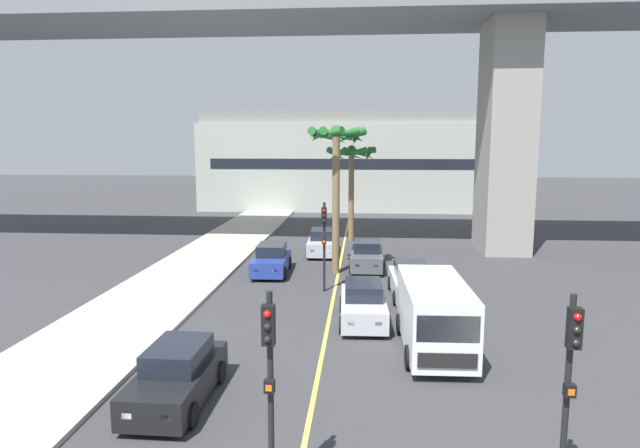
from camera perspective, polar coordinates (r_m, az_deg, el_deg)
The scene contains 16 objects.
sidewalk_left at distance 21.64m, azimuth -21.56°, elevation -10.58°, with size 4.80×80.00×0.15m, color #ADA89E.
lane_stripe_center at distance 27.22m, azimuth 1.68°, elevation -6.23°, with size 0.14×56.00×0.01m, color #DBCC4C.
bridge_overpass at distance 36.47m, azimuth 4.16°, elevation 21.05°, with size 81.62×8.00×18.48m.
pier_building_backdrop at distance 57.71m, azimuth 3.28°, elevation 6.50°, with size 30.88×8.04×9.97m.
car_queue_front at distance 34.14m, azimuth 0.25°, elevation -1.97°, with size 1.91×4.14×1.56m.
car_queue_second at distance 15.74m, azimuth -14.62°, elevation -15.01°, with size 1.88×4.12×1.56m.
car_queue_third at distance 30.38m, azimuth 4.89°, elevation -3.32°, with size 1.88×4.12×1.56m.
car_queue_fourth at distance 25.17m, azimuth 9.45°, elevation -5.89°, with size 1.96×4.16×1.56m.
car_queue_fifth at distance 29.35m, azimuth -5.07°, elevation -3.74°, with size 1.93×4.15×1.56m.
car_queue_sixth at distance 21.53m, azimuth 4.51°, elevation -8.28°, with size 1.94×4.16×1.56m.
delivery_van at distance 18.81m, azimuth 11.78°, elevation -9.13°, with size 2.26×5.29×2.36m.
traffic_light_median_near at distance 10.67m, azimuth -5.25°, elevation -14.80°, with size 0.24×0.37×4.20m.
traffic_light_right_far_corner at distance 11.44m, azimuth 24.52°, elevation -13.92°, with size 0.24×0.37×4.20m.
traffic_light_median_far at distance 25.28m, azimuth 0.43°, elevation -1.09°, with size 0.24×0.37×4.20m.
palm_tree_near_median at distance 38.29m, azimuth 3.29°, elevation 6.32°, with size 3.57×3.60×6.72m.
palm_tree_mid_median at distance 28.60m, azimuth 1.71°, elevation 7.49°, with size 3.14×3.15×7.80m.
Camera 1 is at (1.30, -2.30, 6.93)m, focal length 30.80 mm.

